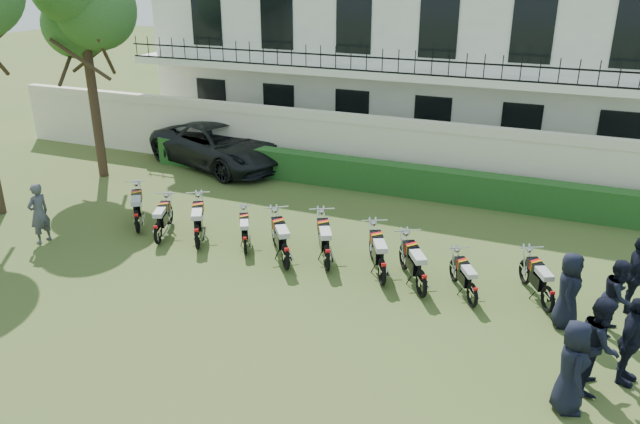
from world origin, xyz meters
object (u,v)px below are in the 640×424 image
object	(u,v)px
officer_2	(631,341)
officer_1	(599,344)
motorcycle_2	(197,232)
officer_5	(636,275)
motorcycle_9	(549,293)
officer_4	(618,297)
motorcycle_3	(245,239)
officer_0	(572,367)
inspector	(39,213)
tree_west_near	(81,1)
motorcycle_0	(137,216)
motorcycle_5	(327,252)
motorcycle_7	(422,277)
motorcycle_1	(157,228)
motorcycle_8	(473,290)
suv	(219,145)
motorcycle_6	(382,266)
officer_3	(569,290)
motorcycle_4	(286,251)

from	to	relation	value
officer_2	officer_1	bearing A→B (deg)	144.50
motorcycle_2	officer_5	size ratio (longest dim) A/B	1.07
motorcycle_9	officer_4	distance (m)	1.36
motorcycle_3	officer_0	world-z (taller)	officer_0
inspector	tree_west_near	bearing A→B (deg)	-149.78
motorcycle_0	officer_5	world-z (taller)	officer_5
officer_2	officer_4	xyz separation A→B (m)	(-0.16, 1.73, -0.05)
motorcycle_0	motorcycle_3	world-z (taller)	motorcycle_0
motorcycle_3	motorcycle_5	size ratio (longest dim) A/B	0.82
motorcycle_3	motorcycle_7	distance (m)	4.75
tree_west_near	motorcycle_0	distance (m)	7.79
motorcycle_1	motorcycle_5	size ratio (longest dim) A/B	0.95
motorcycle_3	officer_4	xyz separation A→B (m)	(8.69, -0.27, 0.36)
motorcycle_9	motorcycle_8	bearing A→B (deg)	167.48
motorcycle_1	officer_4	bearing A→B (deg)	-21.67
motorcycle_1	motorcycle_9	distance (m)	9.86
officer_0	suv	bearing A→B (deg)	38.92
motorcycle_8	officer_1	size ratio (longest dim) A/B	0.86
motorcycle_2	officer_2	xyz separation A→B (m)	(10.14, -1.78, 0.33)
motorcycle_8	suv	bearing A→B (deg)	117.02
tree_west_near	motorcycle_2	size ratio (longest dim) A/B	4.22
officer_1	officer_5	world-z (taller)	officer_1
motorcycle_8	inspector	distance (m)	11.36
motorcycle_2	motorcycle_6	bearing A→B (deg)	-29.73
motorcycle_3	officer_1	bearing A→B (deg)	-45.61
motorcycle_5	officer_1	distance (m)	6.47
officer_0	officer_3	size ratio (longest dim) A/B	1.03
tree_west_near	inspector	size ratio (longest dim) A/B	4.74
motorcycle_2	suv	distance (m)	7.28
motorcycle_5	officer_0	distance (m)	6.43
motorcycle_7	officer_1	xyz separation A→B (m)	(3.60, -1.94, 0.38)
officer_2	officer_4	bearing A→B (deg)	23.58
motorcycle_5	officer_4	world-z (taller)	officer_4
officer_5	officer_4	bearing A→B (deg)	166.95
officer_2	motorcycle_8	bearing A→B (deg)	80.58
motorcycle_8	officer_3	bearing A→B (deg)	-29.73
motorcycle_5	officer_3	xyz separation A→B (m)	(5.47, -0.34, 0.29)
motorcycle_3	suv	xyz separation A→B (m)	(-4.53, 6.30, 0.35)
suv	officer_4	bearing A→B (deg)	-97.08
suv	motorcycle_5	bearing A→B (deg)	-113.66
motorcycle_6	motorcycle_9	xyz separation A→B (m)	(3.65, 0.21, -0.05)
motorcycle_5	inspector	distance (m)	7.86
motorcycle_1	motorcycle_6	world-z (taller)	motorcycle_6
motorcycle_0	inspector	bearing A→B (deg)	179.74
officer_1	motorcycle_1	bearing A→B (deg)	83.04
motorcycle_2	suv	world-z (taller)	suv
motorcycle_4	officer_2	size ratio (longest dim) A/B	1.04
motorcycle_5	suv	bearing A→B (deg)	109.05
motorcycle_0	officer_4	bearing A→B (deg)	-37.06
tree_west_near	officer_2	distance (m)	18.21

